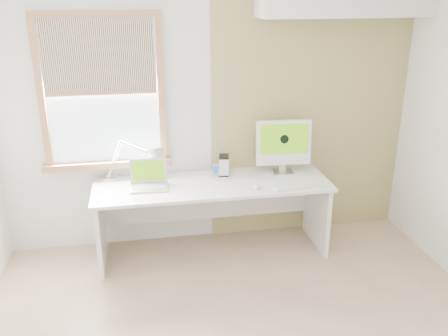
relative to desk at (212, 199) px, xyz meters
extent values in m
cube|color=white|center=(0.05, 0.32, 0.77)|extent=(4.00, 0.02, 2.60)
cube|color=#9B9354|center=(1.05, 0.30, 0.77)|extent=(2.00, 0.02, 2.60)
cube|color=#9D6840|center=(-1.48, 0.28, 1.02)|extent=(0.06, 0.06, 1.42)
cube|color=#9D6840|center=(-0.42, 0.28, 1.02)|extent=(0.06, 0.06, 1.42)
cube|color=#9D6840|center=(-0.95, 0.28, 1.70)|extent=(1.00, 0.06, 0.06)
cube|color=#9D6840|center=(-0.95, 0.26, 0.34)|extent=(1.20, 0.14, 0.06)
cube|color=#D1E2F9|center=(-0.95, 0.30, 1.02)|extent=(1.00, 0.01, 1.30)
cube|color=beige|center=(-0.95, 0.25, 1.34)|extent=(0.98, 0.02, 0.65)
cube|color=#9D6840|center=(-0.95, 0.25, 1.02)|extent=(0.98, 0.03, 0.03)
cube|color=white|center=(0.00, -0.06, 0.18)|extent=(2.20, 0.70, 0.03)
cube|color=white|center=(-1.05, -0.06, -0.18)|extent=(0.04, 0.64, 0.70)
cube|color=white|center=(1.05, -0.06, -0.18)|extent=(0.04, 0.64, 0.70)
cube|color=white|center=(0.00, 0.26, -0.08)|extent=(2.08, 0.02, 0.48)
cylinder|color=silver|center=(-0.95, 0.23, 0.21)|extent=(0.18, 0.18, 0.02)
sphere|color=silver|center=(-0.95, 0.23, 0.22)|extent=(0.05, 0.05, 0.05)
cylinder|color=silver|center=(-0.89, 0.22, 0.39)|extent=(0.16, 0.05, 0.34)
sphere|color=silver|center=(-0.82, 0.21, 0.56)|extent=(0.05, 0.05, 0.04)
cylinder|color=silver|center=(-0.67, 0.16, 0.50)|extent=(0.31, 0.11, 0.13)
sphere|color=silver|center=(-0.53, 0.12, 0.45)|extent=(0.04, 0.04, 0.04)
cone|color=silver|center=(-0.50, 0.12, 0.42)|extent=(0.23, 0.26, 0.21)
cube|color=silver|center=(-0.59, -0.07, 0.20)|extent=(0.35, 0.25, 0.02)
cube|color=#B2B5B7|center=(-0.59, -0.07, 0.21)|extent=(0.29, 0.15, 0.00)
cube|color=silver|center=(-0.58, 0.04, 0.32)|extent=(0.34, 0.08, 0.22)
cube|color=#528C0D|center=(-0.58, 0.04, 0.32)|extent=(0.30, 0.06, 0.18)
cylinder|color=silver|center=(0.05, 0.09, 0.21)|extent=(0.08, 0.08, 0.02)
cube|color=silver|center=(0.05, 0.09, 0.27)|extent=(0.06, 0.02, 0.11)
cube|color=#194C99|center=(0.06, 0.09, 0.27)|extent=(0.05, 0.01, 0.08)
cube|color=silver|center=(0.15, 0.14, 0.29)|extent=(0.11, 0.16, 0.19)
cube|color=black|center=(0.15, 0.14, 0.38)|extent=(0.12, 0.16, 0.01)
cube|color=black|center=(0.15, 0.14, 0.20)|extent=(0.12, 0.16, 0.01)
cube|color=silver|center=(0.73, 0.08, 0.20)|extent=(0.21, 0.19, 0.01)
cube|color=silver|center=(0.73, 0.11, 0.29)|extent=(0.07, 0.03, 0.17)
cube|color=white|center=(0.73, 0.10, 0.50)|extent=(0.54, 0.13, 0.44)
cube|color=#528C0D|center=(0.73, 0.07, 0.54)|extent=(0.47, 0.06, 0.29)
cylinder|color=black|center=(0.72, 0.07, 0.54)|extent=(0.09, 0.02, 0.09)
cube|color=white|center=(0.73, -0.30, 0.20)|extent=(0.42, 0.15, 0.02)
cube|color=white|center=(0.73, -0.30, 0.21)|extent=(0.39, 0.12, 0.00)
ellipsoid|color=white|center=(0.37, -0.26, 0.21)|extent=(0.08, 0.12, 0.03)
camera|label=1|loc=(-0.64, -4.18, 1.92)|focal=38.75mm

